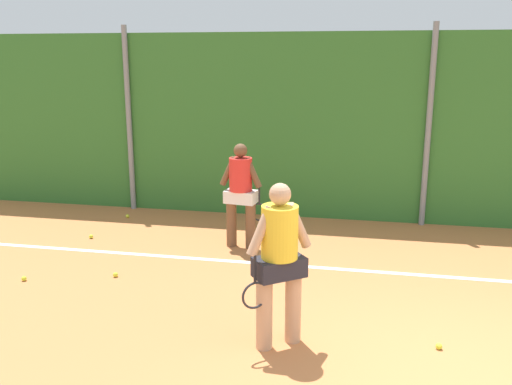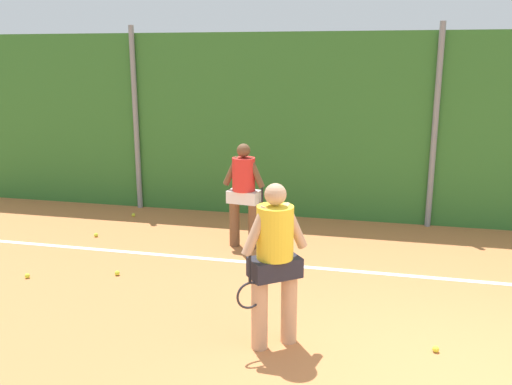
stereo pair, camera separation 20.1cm
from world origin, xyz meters
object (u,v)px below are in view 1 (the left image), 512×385
object	(u,v)px
player_foreground_near	(279,257)
tennis_ball_7	(439,346)
tennis_ball_5	(91,236)
tennis_ball_0	(115,275)
tennis_ball_3	(24,279)
player_midcourt	(241,190)
tennis_ball_4	(127,216)

from	to	relation	value
player_foreground_near	tennis_ball_7	distance (m)	1.87
player_foreground_near	tennis_ball_5	xyz separation A→B (m)	(-3.54, 2.76, -0.92)
tennis_ball_0	tennis_ball_5	world-z (taller)	same
tennis_ball_5	tennis_ball_7	bearing A→B (deg)	-26.22
tennis_ball_0	tennis_ball_3	xyz separation A→B (m)	(-1.13, -0.36, 0.00)
player_midcourt	tennis_ball_3	bearing A→B (deg)	-135.23
tennis_ball_7	tennis_ball_4	bearing A→B (deg)	143.41
tennis_ball_3	tennis_ball_5	distance (m)	1.79
tennis_ball_4	tennis_ball_5	size ratio (longest dim) A/B	1.00
player_foreground_near	tennis_ball_0	bearing A→B (deg)	-65.70
player_midcourt	tennis_ball_5	bearing A→B (deg)	-169.87
player_foreground_near	tennis_ball_5	bearing A→B (deg)	-75.01
player_foreground_near	tennis_ball_5	size ratio (longest dim) A/B	25.85
player_midcourt	tennis_ball_5	world-z (taller)	player_midcourt
player_foreground_near	player_midcourt	size ratio (longest dim) A/B	1.05
player_midcourt	tennis_ball_7	bearing A→B (deg)	-36.75
tennis_ball_3	tennis_ball_4	xyz separation A→B (m)	(0.11, 3.01, 0.00)
player_foreground_near	tennis_ball_7	xyz separation A→B (m)	(1.62, 0.22, -0.92)
tennis_ball_4	tennis_ball_7	bearing A→B (deg)	-36.59
tennis_ball_4	tennis_ball_0	bearing A→B (deg)	-69.03
player_midcourt	tennis_ball_7	world-z (taller)	player_midcourt
player_midcourt	tennis_ball_7	xyz separation A→B (m)	(2.66, -2.63, -0.88)
player_foreground_near	tennis_ball_7	size ratio (longest dim) A/B	25.85
tennis_ball_3	player_foreground_near	bearing A→B (deg)	-15.15
tennis_ball_4	tennis_ball_7	xyz separation A→B (m)	(5.06, -3.76, 0.00)
tennis_ball_4	tennis_ball_5	distance (m)	1.23
player_foreground_near	tennis_ball_4	distance (m)	5.34
tennis_ball_0	tennis_ball_4	bearing A→B (deg)	110.97
tennis_ball_3	tennis_ball_7	xyz separation A→B (m)	(5.18, -0.75, 0.00)
tennis_ball_5	tennis_ball_7	world-z (taller)	same
player_foreground_near	tennis_ball_7	world-z (taller)	player_foreground_near
tennis_ball_0	tennis_ball_7	bearing A→B (deg)	-15.32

